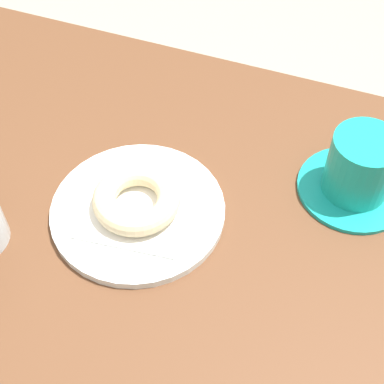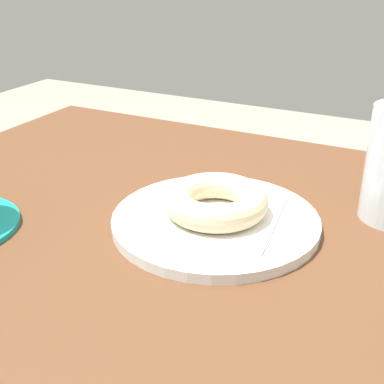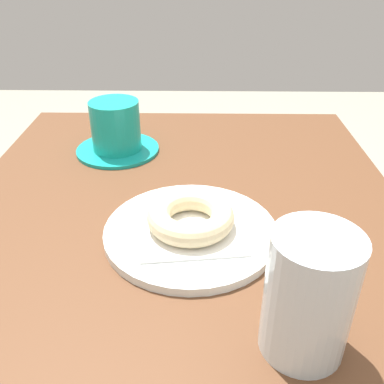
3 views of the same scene
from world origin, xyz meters
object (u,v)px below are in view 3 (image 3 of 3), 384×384
at_px(coffee_cup, 116,129).
at_px(plate_sugar_ring, 191,232).
at_px(donut_sugar_ring, 191,217).
at_px(water_glass, 309,295).

bearing_deg(coffee_cup, plate_sugar_ring, 28.50).
height_order(plate_sugar_ring, donut_sugar_ring, donut_sugar_ring).
xyz_separation_m(plate_sugar_ring, donut_sugar_ring, (0.00, 0.00, 0.02)).
bearing_deg(coffee_cup, donut_sugar_ring, 28.50).
bearing_deg(coffee_cup, water_glass, 30.02).
xyz_separation_m(water_glass, coffee_cup, (-0.41, -0.24, -0.02)).
bearing_deg(donut_sugar_ring, water_glass, 32.17).
relative_size(plate_sugar_ring, donut_sugar_ring, 2.01).
distance_m(plate_sugar_ring, water_glass, 0.21).
height_order(donut_sugar_ring, water_glass, water_glass).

